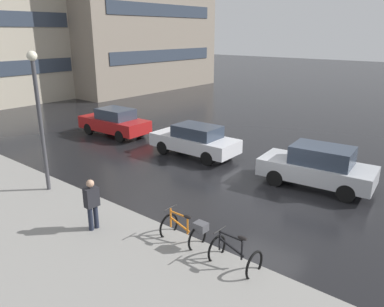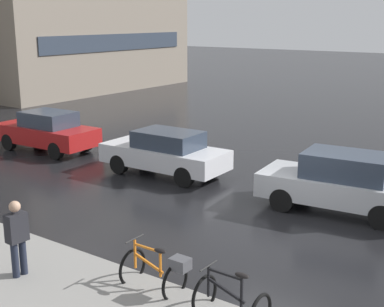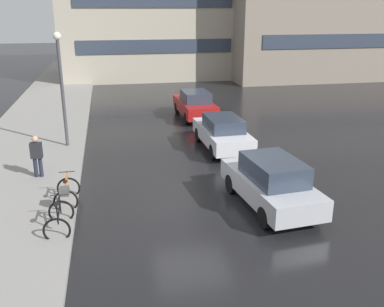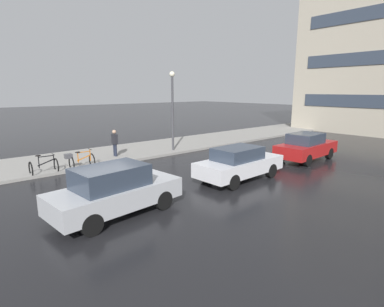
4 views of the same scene
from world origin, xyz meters
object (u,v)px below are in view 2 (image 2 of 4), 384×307
at_px(bicycle_nearest, 231,302).
at_px(car_white, 165,152).
at_px(pedestrian, 17,237).
at_px(car_red, 47,131).
at_px(car_silver, 341,182).
at_px(bicycle_second, 159,271).

distance_m(bicycle_nearest, car_white, 9.02).
bearing_deg(car_white, pedestrian, -163.31).
relative_size(car_white, car_red, 1.00).
bearing_deg(bicycle_nearest, car_red, 62.53).
height_order(bicycle_nearest, car_red, car_red).
height_order(car_white, car_red, car_red).
distance_m(car_silver, car_red, 11.68).
bearing_deg(pedestrian, bicycle_nearest, -75.17).
bearing_deg(car_white, bicycle_nearest, -134.94).
distance_m(bicycle_second, car_red, 12.24).
distance_m(car_red, pedestrian, 10.91).
bearing_deg(pedestrian, car_white, 16.69).
distance_m(bicycle_nearest, pedestrian, 4.32).
xyz_separation_m(bicycle_nearest, car_white, (6.37, 6.38, 0.35)).
height_order(bicycle_second, car_silver, car_silver).
bearing_deg(bicycle_second, car_white, 37.16).
xyz_separation_m(bicycle_second, car_silver, (6.26, -1.14, 0.32)).
bearing_deg(pedestrian, car_silver, -26.25).
height_order(car_silver, car_white, car_silver).
bearing_deg(car_silver, bicycle_nearest, -175.74).
relative_size(car_silver, car_red, 1.00).
distance_m(car_silver, pedestrian, 8.30).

